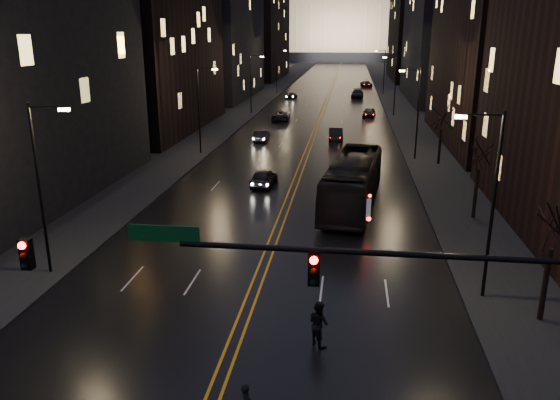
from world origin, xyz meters
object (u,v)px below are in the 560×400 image
(bus, at_px, (353,182))
(receding_car_a, at_px, (336,134))
(pedestrian_b, at_px, (319,323))
(traffic_signal, at_px, (397,289))
(oncoming_car_a, at_px, (264,177))
(oncoming_car_b, at_px, (261,136))

(bus, xyz_separation_m, receding_car_a, (-1.96, 25.26, -1.09))
(pedestrian_b, bearing_deg, traffic_signal, 163.63)
(bus, bearing_deg, receding_car_a, 101.48)
(bus, relative_size, oncoming_car_a, 3.07)
(oncoming_car_a, relative_size, oncoming_car_b, 1.04)
(traffic_signal, bearing_deg, oncoming_car_a, 106.41)
(bus, bearing_deg, oncoming_car_b, 121.03)
(bus, relative_size, oncoming_car_b, 3.21)
(oncoming_car_a, distance_m, pedestrian_b, 24.27)
(traffic_signal, distance_m, oncoming_car_b, 49.30)
(bus, height_order, pedestrian_b, bus)
(oncoming_car_b, relative_size, pedestrian_b, 2.14)
(bus, bearing_deg, oncoming_car_a, 154.83)
(pedestrian_b, bearing_deg, receding_car_a, -41.89)
(traffic_signal, height_order, pedestrian_b, traffic_signal)
(traffic_signal, xyz_separation_m, receding_car_a, (-3.07, 49.20, -4.35))
(traffic_signal, relative_size, bus, 1.31)
(bus, height_order, oncoming_car_b, bus)
(traffic_signal, distance_m, receding_car_a, 49.49)
(bus, xyz_separation_m, oncoming_car_b, (-10.57, 23.75, -1.16))
(traffic_signal, xyz_separation_m, oncoming_car_b, (-11.68, 47.70, -4.42))
(bus, xyz_separation_m, oncoming_car_a, (-7.29, 4.60, -1.11))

